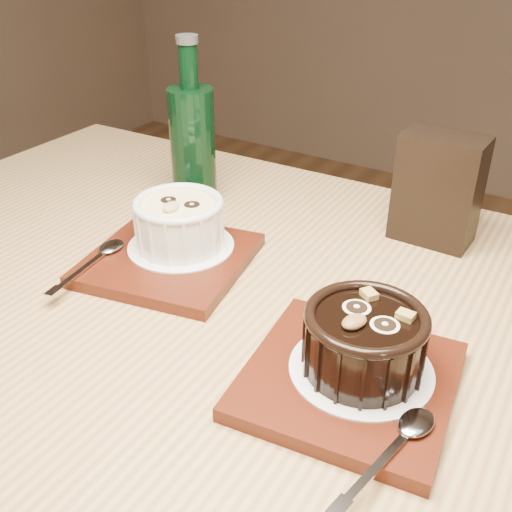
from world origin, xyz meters
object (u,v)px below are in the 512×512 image
at_px(tray_right, 349,380).
at_px(green_bottle, 193,143).
at_px(tray_left, 169,260).
at_px(ramekin_dark, 364,338).
at_px(condiment_stand, 438,189).
at_px(table, 246,384).
at_px(ramekin_white, 179,221).

bearing_deg(tray_right, green_bottle, 146.25).
bearing_deg(tray_left, ramekin_dark, -13.61).
bearing_deg(condiment_stand, tray_left, -136.14).
height_order(ramekin_dark, condiment_stand, condiment_stand).
xyz_separation_m(table, ramekin_white, (-0.14, 0.07, 0.14)).
distance_m(ramekin_white, ramekin_dark, 0.29).
distance_m(table, tray_right, 0.17).
bearing_deg(ramekin_white, green_bottle, 112.56).
relative_size(ramekin_white, ramekin_dark, 1.00).
distance_m(tray_left, green_bottle, 0.19).
distance_m(table, tray_left, 0.17).
distance_m(ramekin_white, condiment_stand, 0.32).
bearing_deg(green_bottle, tray_left, -63.18).
relative_size(ramekin_dark, green_bottle, 0.46).
bearing_deg(condiment_stand, ramekin_dark, -83.54).
bearing_deg(ramekin_dark, green_bottle, 166.85).
xyz_separation_m(tray_right, green_bottle, (-0.35, 0.24, 0.08)).
bearing_deg(condiment_stand, table, -111.17).
relative_size(ramekin_white, green_bottle, 0.46).
bearing_deg(ramekin_white, tray_right, -28.80).
bearing_deg(table, tray_right, -14.81).
distance_m(tray_right, ramekin_dark, 0.04).
height_order(table, tray_right, tray_right).
xyz_separation_m(table, green_bottle, (-0.22, 0.20, 0.18)).
bearing_deg(ramekin_white, condiment_stand, 32.61).
bearing_deg(table, tray_left, 162.77).
xyz_separation_m(tray_right, ramekin_dark, (0.01, 0.01, 0.04)).
bearing_deg(tray_left, ramekin_white, 88.89).
distance_m(ramekin_dark, green_bottle, 0.42).
relative_size(tray_left, condiment_stand, 1.29).
relative_size(condiment_stand, green_bottle, 0.60).
relative_size(tray_left, ramekin_dark, 1.66).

